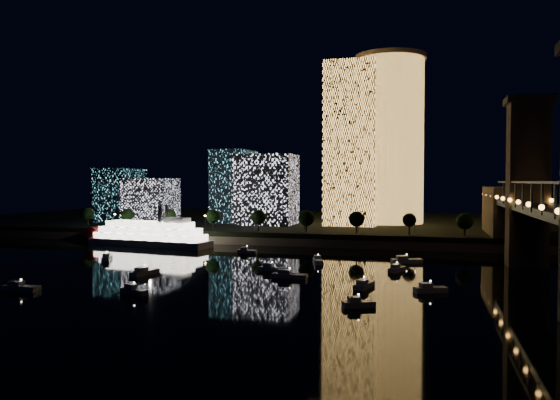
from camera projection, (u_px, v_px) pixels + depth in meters
The scene contains 10 objects.
ground at pixel (269, 287), 130.20m from camera, with size 520.00×520.00×0.00m, color black.
far_bank at pixel (354, 225), 284.54m from camera, with size 420.00×160.00×5.00m, color black.
seawall at pixel (328, 243), 209.29m from camera, with size 420.00×6.00×3.00m, color #6B5E4C.
tower_cylindrical at pixel (390, 140), 262.96m from camera, with size 34.00×34.00×80.36m.
tower_rectangular at pixel (352, 145), 251.66m from camera, with size 23.36×23.36×74.33m, color #FFB551.
midrise_blocks at pixel (208, 191), 265.25m from camera, with size 100.57×41.39×35.60m.
riverboat at pixel (145, 235), 213.90m from camera, with size 55.44×18.60×16.40m.
motorboats at pixel (267, 272), 146.97m from camera, with size 106.36×77.94×2.78m.
esplanade_trees at pixel (266, 217), 221.72m from camera, with size 166.01×6.45×8.73m.
street_lamps at pixel (254, 220), 229.43m from camera, with size 132.70×0.70×5.65m.
Camera 1 is at (36.15, -124.28, 25.32)m, focal length 35.00 mm.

